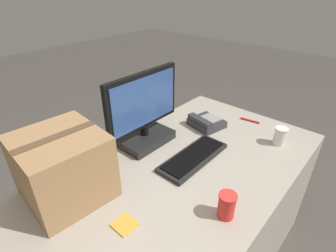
{
  "coord_description": "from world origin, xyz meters",
  "views": [
    {
      "loc": [
        -0.7,
        -0.62,
        1.57
      ],
      "look_at": [
        0.18,
        0.15,
        0.9
      ],
      "focal_mm": 28.0,
      "sensor_mm": 36.0,
      "label": 1
    }
  ],
  "objects_px": {
    "monitor": "(144,116)",
    "paper_cup_right": "(280,136)",
    "desk_phone": "(206,122)",
    "sticky_note_pad": "(125,224)",
    "pen_marker": "(250,120)",
    "cardboard_box": "(63,167)",
    "keyboard": "(193,157)",
    "paper_cup_left": "(227,205)"
  },
  "relations": [
    {
      "from": "monitor",
      "to": "paper_cup_right",
      "type": "height_order",
      "value": "monitor"
    },
    {
      "from": "desk_phone",
      "to": "sticky_note_pad",
      "type": "distance_m",
      "value": 0.85
    },
    {
      "from": "pen_marker",
      "to": "paper_cup_right",
      "type": "bearing_deg",
      "value": -38.81
    },
    {
      "from": "monitor",
      "to": "cardboard_box",
      "type": "relative_size",
      "value": 1.36
    },
    {
      "from": "paper_cup_right",
      "to": "sticky_note_pad",
      "type": "distance_m",
      "value": 0.96
    },
    {
      "from": "keyboard",
      "to": "paper_cup_left",
      "type": "relative_size",
      "value": 3.78
    },
    {
      "from": "keyboard",
      "to": "paper_cup_right",
      "type": "relative_size",
      "value": 4.05
    },
    {
      "from": "cardboard_box",
      "to": "desk_phone",
      "type": "bearing_deg",
      "value": -7.17
    },
    {
      "from": "paper_cup_left",
      "to": "pen_marker",
      "type": "relative_size",
      "value": 0.88
    },
    {
      "from": "desk_phone",
      "to": "sticky_note_pad",
      "type": "height_order",
      "value": "desk_phone"
    },
    {
      "from": "paper_cup_right",
      "to": "monitor",
      "type": "bearing_deg",
      "value": 129.76
    },
    {
      "from": "monitor",
      "to": "paper_cup_left",
      "type": "distance_m",
      "value": 0.65
    },
    {
      "from": "cardboard_box",
      "to": "paper_cup_left",
      "type": "bearing_deg",
      "value": -59.15
    },
    {
      "from": "keyboard",
      "to": "paper_cup_right",
      "type": "height_order",
      "value": "paper_cup_right"
    },
    {
      "from": "monitor",
      "to": "pen_marker",
      "type": "height_order",
      "value": "monitor"
    },
    {
      "from": "monitor",
      "to": "cardboard_box",
      "type": "distance_m",
      "value": 0.5
    },
    {
      "from": "monitor",
      "to": "sticky_note_pad",
      "type": "distance_m",
      "value": 0.6
    },
    {
      "from": "paper_cup_left",
      "to": "cardboard_box",
      "type": "height_order",
      "value": "cardboard_box"
    },
    {
      "from": "monitor",
      "to": "paper_cup_left",
      "type": "relative_size",
      "value": 4.35
    },
    {
      "from": "sticky_note_pad",
      "to": "desk_phone",
      "type": "bearing_deg",
      "value": 13.49
    },
    {
      "from": "desk_phone",
      "to": "pen_marker",
      "type": "bearing_deg",
      "value": -24.65
    },
    {
      "from": "cardboard_box",
      "to": "paper_cup_right",
      "type": "bearing_deg",
      "value": -28.38
    },
    {
      "from": "monitor",
      "to": "paper_cup_right",
      "type": "bearing_deg",
      "value": -50.24
    },
    {
      "from": "monitor",
      "to": "paper_cup_right",
      "type": "xyz_separation_m",
      "value": [
        0.48,
        -0.58,
        -0.11
      ]
    },
    {
      "from": "desk_phone",
      "to": "cardboard_box",
      "type": "distance_m",
      "value": 0.89
    },
    {
      "from": "sticky_note_pad",
      "to": "cardboard_box",
      "type": "bearing_deg",
      "value": 98.93
    },
    {
      "from": "pen_marker",
      "to": "cardboard_box",
      "type": "bearing_deg",
      "value": -113.36
    },
    {
      "from": "desk_phone",
      "to": "monitor",
      "type": "bearing_deg",
      "value": 168.94
    },
    {
      "from": "pen_marker",
      "to": "sticky_note_pad",
      "type": "relative_size",
      "value": 1.51
    },
    {
      "from": "keyboard",
      "to": "pen_marker",
      "type": "height_order",
      "value": "keyboard"
    },
    {
      "from": "monitor",
      "to": "pen_marker",
      "type": "relative_size",
      "value": 3.83
    },
    {
      "from": "paper_cup_right",
      "to": "paper_cup_left",
      "type": "bearing_deg",
      "value": -176.45
    },
    {
      "from": "monitor",
      "to": "keyboard",
      "type": "bearing_deg",
      "value": -80.55
    },
    {
      "from": "monitor",
      "to": "keyboard",
      "type": "relative_size",
      "value": 1.15
    },
    {
      "from": "monitor",
      "to": "desk_phone",
      "type": "distance_m",
      "value": 0.43
    },
    {
      "from": "paper_cup_left",
      "to": "sticky_note_pad",
      "type": "height_order",
      "value": "paper_cup_left"
    },
    {
      "from": "desk_phone",
      "to": "pen_marker",
      "type": "relative_size",
      "value": 1.75
    },
    {
      "from": "monitor",
      "to": "paper_cup_left",
      "type": "height_order",
      "value": "monitor"
    },
    {
      "from": "keyboard",
      "to": "cardboard_box",
      "type": "height_order",
      "value": "cardboard_box"
    },
    {
      "from": "keyboard",
      "to": "paper_cup_left",
      "type": "xyz_separation_m",
      "value": [
        -0.21,
        -0.31,
        0.04
      ]
    },
    {
      "from": "keyboard",
      "to": "pen_marker",
      "type": "bearing_deg",
      "value": -3.36
    },
    {
      "from": "monitor",
      "to": "desk_phone",
      "type": "height_order",
      "value": "monitor"
    }
  ]
}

